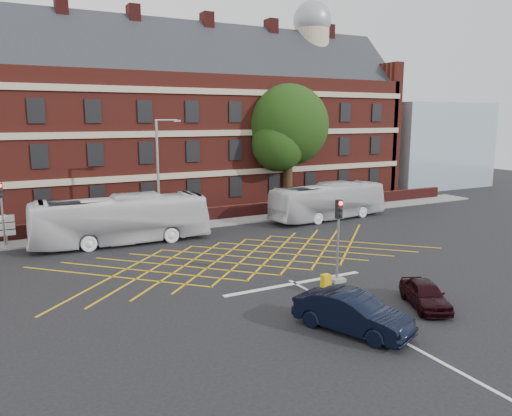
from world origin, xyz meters
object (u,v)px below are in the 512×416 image
bus_right (328,201)px  deciduous_tree (288,131)px  street_lamp (160,197)px  utility_cabinet (326,283)px  direction_signs (6,227)px  car_maroon (425,294)px  car_navy (352,313)px  traffic_light_far (3,222)px  traffic_light_near (338,248)px  bus_left (121,220)px

bus_right → deciduous_tree: size_ratio=0.94×
street_lamp → deciduous_tree: bearing=22.1°
deciduous_tree → utility_cabinet: deciduous_tree is taller
bus_right → deciduous_tree: bearing=-5.8°
direction_signs → car_maroon: bearing=-51.6°
car_navy → car_maroon: size_ratio=1.34×
traffic_light_far → direction_signs: size_ratio=1.94×
car_maroon → traffic_light_near: 4.97m
car_maroon → direction_signs: bearing=153.0°
bus_right → car_navy: (-12.31, -18.50, -0.72)m
traffic_light_near → street_lamp: size_ratio=0.52×
bus_left → street_lamp: street_lamp is taller
deciduous_tree → traffic_light_far: 25.08m
car_navy → traffic_light_near: 6.16m
car_maroon → street_lamp: bearing=132.9°
traffic_light_far → utility_cabinet: size_ratio=4.82×
bus_right → utility_cabinet: bearing=138.1°
traffic_light_far → utility_cabinet: (13.45, -16.27, -1.32)m
bus_left → street_lamp: (3.03, 1.05, 1.14)m
car_maroon → street_lamp: 19.97m
car_navy → utility_cabinet: car_navy is taller
street_lamp → direction_signs: 10.06m
deciduous_tree → traffic_light_far: size_ratio=2.66×
bus_left → car_navy: 18.96m
traffic_light_near → utility_cabinet: traffic_light_near is taller
deciduous_tree → street_lamp: size_ratio=1.39×
bus_left → car_navy: (4.75, -18.33, -0.85)m
bus_left → bus_right: (17.06, 0.17, -0.13)m
street_lamp → traffic_light_near: bearing=-71.0°
direction_signs → utility_cabinet: 21.36m
street_lamp → bus_left: bearing=-160.9°
deciduous_tree → utility_cabinet: (-10.61, -20.94, -6.66)m
car_navy → direction_signs: size_ratio=2.15×
street_lamp → utility_cabinet: (3.46, -15.23, -2.32)m
utility_cabinet → direction_signs: bearing=128.6°
car_navy → traffic_light_near: bearing=35.9°
car_maroon → traffic_light_far: bearing=153.8°
street_lamp → direction_signs: bearing=171.6°
bus_right → deciduous_tree: 8.65m
direction_signs → traffic_light_near: bearing=-46.7°
utility_cabinet → bus_right: bearing=53.6°
direction_signs → car_navy: bearing=-60.9°
bus_left → utility_cabinet: bus_left is taller
bus_left → traffic_light_near: size_ratio=2.73×
bus_right → traffic_light_far: traffic_light_far is taller
bus_left → street_lamp: 3.40m
car_navy → car_maroon: (4.52, 0.54, -0.18)m
direction_signs → utility_cabinet: size_ratio=2.48×
deciduous_tree → utility_cabinet: 24.40m
traffic_light_far → traffic_light_near: bearing=-45.7°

